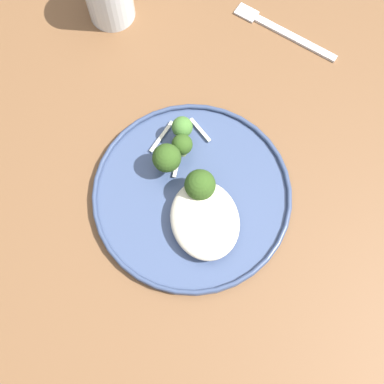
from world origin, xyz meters
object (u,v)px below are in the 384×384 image
(dinner_fork, at_px, (281,31))
(dinner_plate, at_px, (192,194))
(broccoli_floret_rear_charred, at_px, (200,185))
(seared_scallop_on_noodles, at_px, (194,201))
(seared_scallop_large_seared, at_px, (206,221))
(broccoli_floret_tall_stalk, at_px, (167,158))
(broccoli_floret_small_sprig, at_px, (182,128))
(seared_scallop_front_small, at_px, (190,215))
(seared_scallop_rear_pale, at_px, (207,196))
(broccoli_floret_right_tilted, at_px, (182,145))

(dinner_fork, bearing_deg, dinner_plate, -40.84)
(broccoli_floret_rear_charred, bearing_deg, seared_scallop_on_noodles, -44.02)
(dinner_plate, xyz_separation_m, broccoli_floret_rear_charred, (0.00, 0.01, 0.04))
(seared_scallop_on_noodles, height_order, dinner_fork, seared_scallop_on_noodles)
(broccoli_floret_rear_charred, bearing_deg, seared_scallop_large_seared, -3.04)
(dinner_plate, relative_size, dinner_fork, 1.97)
(broccoli_floret_tall_stalk, bearing_deg, broccoli_floret_small_sprig, 143.66)
(seared_scallop_front_small, bearing_deg, seared_scallop_on_noodles, 152.87)
(seared_scallop_on_noodles, height_order, broccoli_floret_rear_charred, broccoli_floret_rear_charred)
(seared_scallop_large_seared, relative_size, broccoli_floret_tall_stalk, 0.55)
(seared_scallop_rear_pale, xyz_separation_m, seared_scallop_on_noodles, (0.00, -0.02, -0.00))
(seared_scallop_front_small, distance_m, broccoli_floret_rear_charred, 0.05)
(dinner_plate, height_order, seared_scallop_rear_pale, seared_scallop_rear_pale)
(seared_scallop_front_small, xyz_separation_m, broccoli_floret_small_sprig, (-0.13, 0.02, 0.02))
(seared_scallop_rear_pale, xyz_separation_m, broccoli_floret_small_sprig, (-0.10, -0.01, 0.02))
(seared_scallop_large_seared, distance_m, seared_scallop_rear_pale, 0.04)
(seared_scallop_front_small, distance_m, broccoli_floret_tall_stalk, 0.09)
(seared_scallop_large_seared, distance_m, broccoli_floret_right_tilted, 0.12)
(seared_scallop_large_seared, relative_size, dinner_fork, 0.22)
(broccoli_floret_rear_charred, bearing_deg, seared_scallop_front_small, -34.51)
(seared_scallop_front_small, height_order, dinner_fork, seared_scallop_front_small)
(seared_scallop_large_seared, height_order, broccoli_floret_right_tilted, broccoli_floret_right_tilted)
(seared_scallop_rear_pale, height_order, broccoli_floret_rear_charred, broccoli_floret_rear_charred)
(broccoli_floret_tall_stalk, bearing_deg, seared_scallop_front_small, 9.55)
(seared_scallop_front_small, bearing_deg, dinner_fork, 141.36)
(dinner_plate, xyz_separation_m, seared_scallop_large_seared, (0.05, 0.01, 0.01))
(seared_scallop_large_seared, bearing_deg, seared_scallop_front_small, -124.03)
(seared_scallop_large_seared, bearing_deg, dinner_fork, 145.20)
(broccoli_floret_tall_stalk, bearing_deg, broccoli_floret_right_tilted, 125.07)
(seared_scallop_on_noodles, bearing_deg, dinner_fork, 140.60)
(seared_scallop_front_small, distance_m, broccoli_floret_right_tilted, 0.10)
(seared_scallop_large_seared, xyz_separation_m, dinner_fork, (-0.29, 0.20, -0.02))
(seared_scallop_large_seared, distance_m, broccoli_floret_small_sprig, 0.14)
(broccoli_floret_small_sprig, relative_size, dinner_fork, 0.33)
(seared_scallop_on_noodles, xyz_separation_m, broccoli_floret_rear_charred, (-0.01, 0.01, 0.03))
(broccoli_floret_small_sprig, height_order, broccoli_floret_tall_stalk, broccoli_floret_tall_stalk)
(seared_scallop_on_noodles, xyz_separation_m, broccoli_floret_right_tilted, (-0.08, 0.00, 0.02))
(seared_scallop_rear_pale, bearing_deg, seared_scallop_front_small, -53.17)
(seared_scallop_on_noodles, relative_size, broccoli_floret_small_sprig, 0.65)
(seared_scallop_large_seared, xyz_separation_m, broccoli_floret_right_tilted, (-0.11, -0.01, 0.02))
(seared_scallop_rear_pale, bearing_deg, broccoli_floret_right_tilted, -167.36)
(seared_scallop_large_seared, height_order, dinner_fork, seared_scallop_large_seared)
(dinner_plate, xyz_separation_m, broccoli_floret_small_sprig, (-0.09, 0.01, 0.03))
(broccoli_floret_small_sprig, bearing_deg, broccoli_floret_right_tilted, -13.66)
(seared_scallop_front_small, bearing_deg, dinner_plate, 161.76)
(broccoli_floret_right_tilted, bearing_deg, broccoli_floret_tall_stalk, -54.93)
(seared_scallop_large_seared, distance_m, broccoli_floret_tall_stalk, 0.10)
(seared_scallop_rear_pale, bearing_deg, broccoli_floret_tall_stalk, -143.71)
(seared_scallop_large_seared, xyz_separation_m, seared_scallop_rear_pale, (-0.04, 0.01, 0.00))
(dinner_plate, bearing_deg, broccoli_floret_rear_charred, 82.45)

